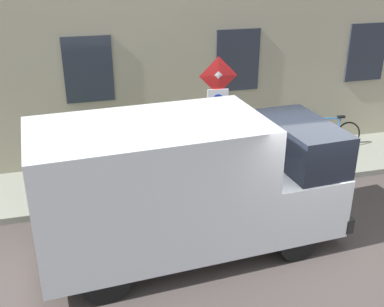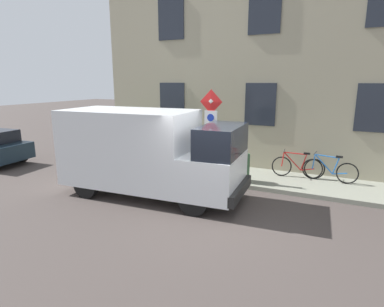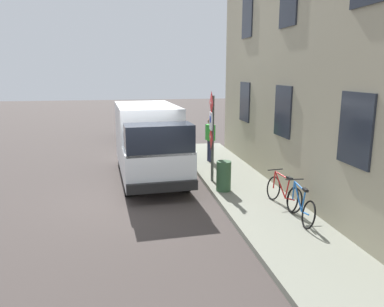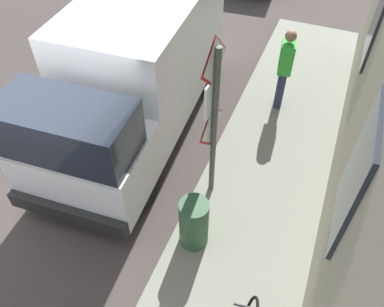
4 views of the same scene
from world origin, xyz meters
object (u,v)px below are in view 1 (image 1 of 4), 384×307
Objects in this scene: litter_bin at (259,160)px; bicycle_blue at (330,134)px; delivery_van at (185,184)px; bicycle_red at (296,137)px; sign_post_stacked at (217,111)px; pedestrian at (88,151)px.

bicycle_blue is at bearing -64.20° from litter_bin.
delivery_van is 3.17× the size of bicycle_red.
bicycle_blue is 0.98m from bicycle_red.
sign_post_stacked is at bearing 20.35° from bicycle_red.
delivery_van reaches higher than litter_bin.
sign_post_stacked is 3.11× the size of litter_bin.
pedestrian is at bearing 83.26° from litter_bin.
sign_post_stacked is 0.51× the size of delivery_van.
pedestrian is (0.59, 2.67, -0.84)m from sign_post_stacked.
pedestrian reaches higher than litter_bin.
sign_post_stacked is 2.32m from delivery_van.
bicycle_red is (-0.00, 0.98, 0.00)m from bicycle_blue.
litter_bin reaches higher than bicycle_blue.
delivery_van reaches higher than bicycle_blue.
sign_post_stacked reaches higher than delivery_van.
sign_post_stacked reaches higher than litter_bin.
bicycle_blue and bicycle_red have the same top height.
bicycle_red is at bearing -62.36° from sign_post_stacked.
litter_bin is at bearing -82.07° from sign_post_stacked.
sign_post_stacked is 1.70m from litter_bin.
pedestrian is 1.91× the size of litter_bin.
delivery_van is at bearing 39.98° from bicycle_blue.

